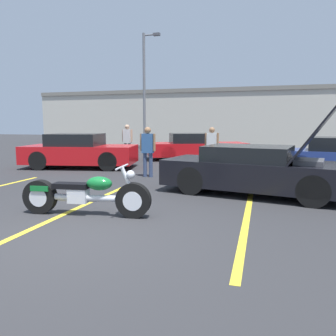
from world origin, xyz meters
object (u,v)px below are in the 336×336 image
object	(u,v)px
light_pole	(145,86)
parked_car_left_row	(80,151)
spectator_near_motorcycle	(212,145)
spectator_midground	(127,139)
motorcycle	(85,195)
parked_car_mid_row	(196,147)
spectator_by_show_car	(148,148)
show_car_hood_open	(256,170)

from	to	relation	value
light_pole	parked_car_left_row	xyz separation A→B (m)	(0.86, -9.94, -3.57)
spectator_near_motorcycle	spectator_midground	distance (m)	4.85
light_pole	motorcycle	world-z (taller)	light_pole
light_pole	spectator_near_motorcycle	bearing A→B (deg)	-57.33
parked_car_mid_row	spectator_by_show_car	distance (m)	5.71
light_pole	parked_car_mid_row	xyz separation A→B (m)	(4.63, -5.67, -3.61)
motorcycle	parked_car_left_row	world-z (taller)	parked_car_left_row
motorcycle	spectator_midground	world-z (taller)	spectator_midground
light_pole	spectator_midground	distance (m)	7.92
spectator_near_motorcycle	spectator_midground	xyz separation A→B (m)	(-4.31, 2.24, 0.06)
spectator_near_motorcycle	spectator_by_show_car	world-z (taller)	spectator_by_show_car
motorcycle	spectator_by_show_car	size ratio (longest dim) A/B	1.55
parked_car_mid_row	spectator_midground	world-z (taller)	spectator_midground
parked_car_left_row	spectator_by_show_car	bearing A→B (deg)	-33.92
parked_car_left_row	spectator_midground	world-z (taller)	spectator_midground
motorcycle	show_car_hood_open	size ratio (longest dim) A/B	0.54
motorcycle	show_car_hood_open	world-z (taller)	show_car_hood_open
light_pole	spectator_near_motorcycle	size ratio (longest dim) A/B	4.80
show_car_hood_open	motorcycle	bearing A→B (deg)	-126.17
parked_car_left_row	spectator_midground	bearing A→B (deg)	63.87
show_car_hood_open	spectator_midground	xyz separation A→B (m)	(-5.96, 6.06, 0.40)
spectator_by_show_car	spectator_midground	distance (m)	5.01
light_pole	spectator_by_show_car	distance (m)	12.53
show_car_hood_open	light_pole	bearing A→B (deg)	130.99
show_car_hood_open	parked_car_left_row	size ratio (longest dim) A/B	1.02
motorcycle	spectator_by_show_car	xyz separation A→B (m)	(-0.38, 4.57, 0.56)
motorcycle	show_car_hood_open	bearing A→B (deg)	36.14
parked_car_mid_row	spectator_by_show_car	xyz separation A→B (m)	(-0.43, -5.68, 0.35)
spectator_near_motorcycle	spectator_midground	size ratio (longest dim) A/B	0.95
spectator_near_motorcycle	spectator_by_show_car	bearing A→B (deg)	-130.28
parked_car_mid_row	spectator_near_motorcycle	size ratio (longest dim) A/B	3.16
parked_car_mid_row	spectator_near_motorcycle	xyz separation A→B (m)	(1.32, -3.61, 0.34)
parked_car_left_row	show_car_hood_open	bearing A→B (deg)	-36.13
motorcycle	spectator_near_motorcycle	distance (m)	6.80
parked_car_mid_row	parked_car_left_row	bearing A→B (deg)	-153.81
light_pole	show_car_hood_open	distance (m)	15.57
light_pole	spectator_midground	size ratio (longest dim) A/B	4.56
show_car_hood_open	spectator_near_motorcycle	world-z (taller)	show_car_hood_open
parked_car_left_row	parked_car_mid_row	size ratio (longest dim) A/B	0.90
motorcycle	show_car_hood_open	xyz separation A→B (m)	(3.03, 2.82, 0.21)
parked_car_mid_row	spectator_near_motorcycle	bearing A→B (deg)	-92.32
show_car_hood_open	parked_car_left_row	world-z (taller)	show_car_hood_open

